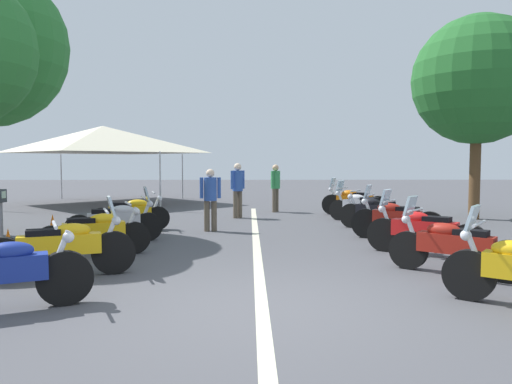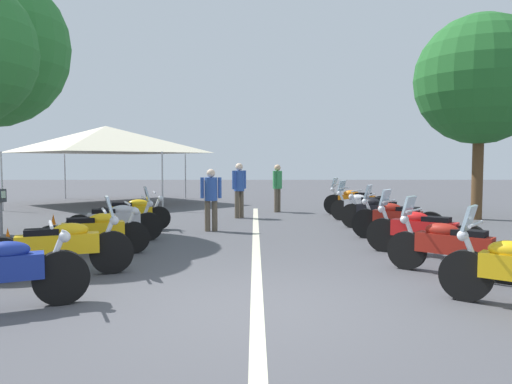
% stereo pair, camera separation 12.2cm
% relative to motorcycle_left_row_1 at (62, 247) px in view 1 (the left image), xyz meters
% --- Properties ---
extents(ground_plane, '(80.00, 80.00, 0.00)m').
position_rel_motorcycle_left_row_1_xyz_m(ground_plane, '(-1.55, -2.96, -0.48)').
color(ground_plane, '#4C4C51').
extents(lane_centre_stripe, '(16.25, 0.16, 0.01)m').
position_rel_motorcycle_left_row_1_xyz_m(lane_centre_stripe, '(2.49, -2.96, -0.47)').
color(lane_centre_stripe, beige).
rests_on(lane_centre_stripe, ground_plane).
extents(motorcycle_left_row_1, '(1.00, 2.11, 1.22)m').
position_rel_motorcycle_left_row_1_xyz_m(motorcycle_left_row_1, '(0.00, 0.00, 0.00)').
color(motorcycle_left_row_1, black).
rests_on(motorcycle_left_row_1, ground_plane).
extents(motorcycle_left_row_2, '(0.99, 1.95, 0.98)m').
position_rel_motorcycle_left_row_1_xyz_m(motorcycle_left_row_2, '(1.64, 0.03, -0.03)').
color(motorcycle_left_row_2, black).
rests_on(motorcycle_left_row_2, ground_plane).
extents(motorcycle_left_row_3, '(0.88, 2.00, 1.20)m').
position_rel_motorcycle_left_row_1_xyz_m(motorcycle_left_row_3, '(3.21, 0.09, -0.01)').
color(motorcycle_left_row_3, black).
rests_on(motorcycle_left_row_3, ground_plane).
extents(motorcycle_left_row_4, '(0.80, 1.94, 0.98)m').
position_rel_motorcycle_left_row_1_xyz_m(motorcycle_left_row_4, '(4.95, 0.18, -0.03)').
color(motorcycle_left_row_4, black).
rests_on(motorcycle_left_row_4, ground_plane).
extents(motorcycle_right_row_1, '(1.43, 1.71, 1.20)m').
position_rel_motorcycle_left_row_1_xyz_m(motorcycle_right_row_1, '(0.10, -5.95, -0.01)').
color(motorcycle_right_row_1, black).
rests_on(motorcycle_right_row_1, ground_plane).
extents(motorcycle_right_row_2, '(1.42, 1.86, 1.22)m').
position_rel_motorcycle_left_row_1_xyz_m(motorcycle_right_row_2, '(1.65, -6.04, -0.00)').
color(motorcycle_right_row_2, black).
rests_on(motorcycle_right_row_2, ground_plane).
extents(motorcycle_right_row_3, '(1.09, 1.88, 1.23)m').
position_rel_motorcycle_left_row_1_xyz_m(motorcycle_right_row_3, '(3.41, -6.07, 0.00)').
color(motorcycle_right_row_3, black).
rests_on(motorcycle_right_row_3, ground_plane).
extents(motorcycle_right_row_4, '(1.30, 1.69, 1.00)m').
position_rel_motorcycle_left_row_1_xyz_m(motorcycle_right_row_4, '(5.04, -6.05, -0.02)').
color(motorcycle_right_row_4, black).
rests_on(motorcycle_right_row_4, ground_plane).
extents(motorcycle_right_row_5, '(1.39, 1.73, 1.20)m').
position_rel_motorcycle_left_row_1_xyz_m(motorcycle_right_row_5, '(6.64, -6.05, -0.02)').
color(motorcycle_right_row_5, black).
rests_on(motorcycle_right_row_5, ground_plane).
extents(motorcycle_right_row_6, '(1.15, 2.00, 1.22)m').
position_rel_motorcycle_left_row_1_xyz_m(motorcycle_right_row_6, '(8.27, -6.19, -0.00)').
color(motorcycle_right_row_6, black).
rests_on(motorcycle_right_row_6, ground_plane).
extents(parking_meter, '(0.20, 0.15, 1.29)m').
position_rel_motorcycle_left_row_1_xyz_m(parking_meter, '(0.88, 1.35, 0.42)').
color(parking_meter, slate).
rests_on(parking_meter, ground_plane).
extents(traffic_cone_1, '(0.36, 0.36, 0.61)m').
position_rel_motorcycle_left_row_1_xyz_m(traffic_cone_1, '(1.05, 1.33, -0.18)').
color(traffic_cone_1, orange).
rests_on(traffic_cone_1, ground_plane).
extents(traffic_cone_2, '(0.36, 0.36, 0.61)m').
position_rel_motorcycle_left_row_1_xyz_m(traffic_cone_2, '(3.25, 1.46, -0.18)').
color(traffic_cone_2, orange).
rests_on(traffic_cone_2, ground_plane).
extents(bystander_0, '(0.38, 0.42, 1.70)m').
position_rel_motorcycle_left_row_1_xyz_m(bystander_0, '(7.67, -2.45, 0.52)').
color(bystander_0, brown).
rests_on(bystander_0, ground_plane).
extents(bystander_1, '(0.32, 0.53, 1.56)m').
position_rel_motorcycle_left_row_1_xyz_m(bystander_1, '(4.84, -1.84, 0.43)').
color(bystander_1, brown).
rests_on(bystander_1, ground_plane).
extents(bystander_2, '(0.47, 0.32, 1.65)m').
position_rel_motorcycle_left_row_1_xyz_m(bystander_2, '(9.42, -3.72, 0.49)').
color(bystander_2, brown).
rests_on(bystander_2, ground_plane).
extents(roadside_tree_1, '(3.83, 3.83, 6.10)m').
position_rel_motorcycle_left_row_1_xyz_m(roadside_tree_1, '(7.30, -9.65, 3.69)').
color(roadside_tree_1, brown).
rests_on(roadside_tree_1, ground_plane).
extents(event_tent, '(6.30, 6.30, 3.20)m').
position_rel_motorcycle_left_row_1_xyz_m(event_tent, '(12.64, 3.17, 2.17)').
color(event_tent, beige).
rests_on(event_tent, ground_plane).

